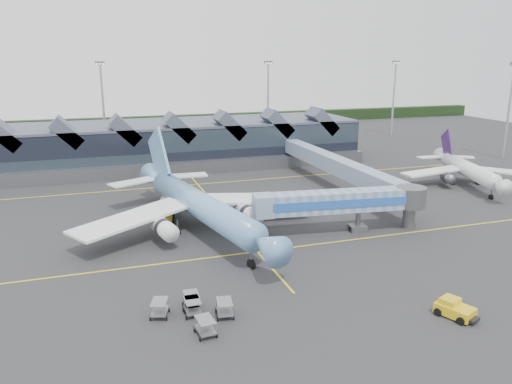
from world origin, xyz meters
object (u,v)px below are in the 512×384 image
object	(u,v)px
main_airliner	(197,203)
regional_jet	(467,169)
fuel_truck	(166,209)
pushback_tug	(455,309)
jet_bridge	(352,202)

from	to	relation	value
main_airliner	regional_jet	size ratio (longest dim) A/B	1.49
regional_jet	fuel_truck	xyz separation A→B (m)	(-57.44, -3.30, -1.43)
regional_jet	pushback_tug	xyz separation A→B (m)	(-36.12, -40.92, -2.28)
jet_bridge	fuel_truck	bearing A→B (deg)	156.99
fuel_truck	pushback_tug	bearing A→B (deg)	-49.76
jet_bridge	main_airliner	bearing A→B (deg)	166.67
main_airliner	pushback_tug	distance (m)	36.22
main_airliner	pushback_tug	world-z (taller)	main_airliner
pushback_tug	main_airliner	bearing A→B (deg)	96.13
fuel_truck	pushback_tug	size ratio (longest dim) A/B	2.07
main_airliner	pushback_tug	xyz separation A→B (m)	(17.75, -31.42, -3.12)
jet_bridge	fuel_truck	size ratio (longest dim) A/B	2.86
main_airliner	jet_bridge	size ratio (longest dim) A/B	1.66
main_airliner	fuel_truck	world-z (taller)	main_airliner
main_airliner	fuel_truck	xyz separation A→B (m)	(-3.57, 6.20, -2.27)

